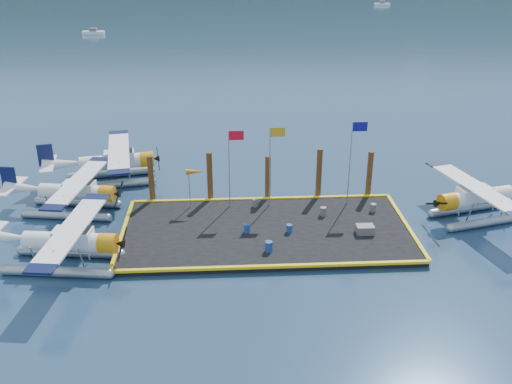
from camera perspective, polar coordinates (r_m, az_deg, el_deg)
ground at (r=40.31m, az=1.04°, el=-4.20°), size 4000.00×4000.00×0.00m
dock at (r=40.22m, az=1.05°, el=-3.95°), size 20.00×10.00×0.40m
dock_bumpers at (r=40.08m, az=1.05°, el=-3.58°), size 20.25×10.25×0.18m
seaplane_a at (r=37.65m, az=-18.32°, el=-4.98°), size 9.42×10.38×3.67m
seaplane_b at (r=44.71m, az=-17.65°, el=-0.22°), size 9.13×10.01×3.54m
seaplane_c at (r=49.45m, az=-13.95°, el=2.74°), size 9.82×10.76×3.81m
seaplane_d at (r=44.67m, az=21.28°, el=-0.71°), size 9.55×10.32×3.66m
drum_0 at (r=39.53m, az=-0.92°, el=-3.66°), size 0.43×0.43×0.60m
drum_1 at (r=39.62m, az=3.34°, el=-3.65°), size 0.41×0.41×0.57m
drum_2 at (r=42.12m, az=6.72°, el=-1.94°), size 0.46×0.46×0.65m
drum_3 at (r=37.26m, az=1.28°, el=-5.45°), size 0.49×0.49×0.69m
drum_4 at (r=43.35m, az=11.63°, el=-1.54°), size 0.43×0.43×0.61m
drum_5 at (r=43.21m, az=-0.06°, el=-1.10°), size 0.42×0.42×0.59m
crate at (r=40.10m, az=10.84°, el=-3.70°), size 1.20×0.80×0.60m
flagpole_red at (r=41.84m, az=-2.44°, el=3.51°), size 1.14×0.08×6.00m
flagpole_yellow at (r=41.94m, az=1.66°, el=3.75°), size 1.14×0.08×6.20m
flagpole_blue at (r=42.79m, az=9.71°, el=4.07°), size 1.14×0.08×6.50m
windsock at (r=42.33m, az=-6.11°, el=1.94°), size 1.40×0.44×3.12m
piling_0 at (r=44.59m, az=-10.42°, el=1.15°), size 0.44×0.44×4.00m
piling_1 at (r=44.19m, az=-4.64°, el=1.41°), size 0.44×0.44×4.20m
piling_2 at (r=44.37m, az=1.19°, el=1.31°), size 0.44×0.44×3.80m
piling_3 at (r=44.75m, az=6.31°, el=1.71°), size 0.44×0.44×4.30m
piling_4 at (r=45.63m, az=11.26°, el=1.62°), size 0.44×0.44×4.00m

